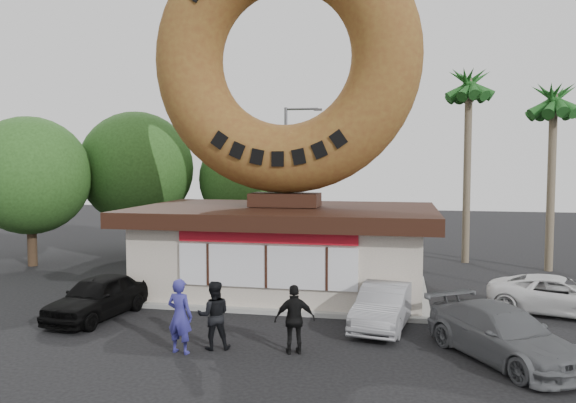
{
  "coord_description": "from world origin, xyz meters",
  "views": [
    {
      "loc": [
        4.25,
        -14.76,
        4.96
      ],
      "look_at": [
        0.51,
        4.0,
        3.62
      ],
      "focal_mm": 35.0,
      "sensor_mm": 36.0,
      "label": 1
    }
  ],
  "objects_px": {
    "car_black": "(98,297)",
    "car_silver": "(384,306)",
    "car_white": "(559,295)",
    "person_left": "(180,316)",
    "person_right": "(295,319)",
    "giant_donut": "(285,58)",
    "person_center": "(214,315)",
    "donut_shop": "(285,246)",
    "street_lamp": "(288,171)",
    "car_grey": "(503,334)"
  },
  "relations": [
    {
      "from": "car_black",
      "to": "car_silver",
      "type": "bearing_deg",
      "value": 12.15
    },
    {
      "from": "car_white",
      "to": "person_left",
      "type": "bearing_deg",
      "value": 134.86
    },
    {
      "from": "person_right",
      "to": "car_silver",
      "type": "relative_size",
      "value": 0.46
    },
    {
      "from": "giant_donut",
      "to": "person_center",
      "type": "xyz_separation_m",
      "value": [
        -0.54,
        -6.79,
        -7.93
      ]
    },
    {
      "from": "donut_shop",
      "to": "street_lamp",
      "type": "relative_size",
      "value": 1.4
    },
    {
      "from": "person_left",
      "to": "car_white",
      "type": "distance_m",
      "value": 12.28
    },
    {
      "from": "car_silver",
      "to": "street_lamp",
      "type": "bearing_deg",
      "value": 121.73
    },
    {
      "from": "car_silver",
      "to": "car_grey",
      "type": "distance_m",
      "value": 3.78
    },
    {
      "from": "giant_donut",
      "to": "person_right",
      "type": "xyz_separation_m",
      "value": [
        1.63,
        -6.73,
        -7.94
      ]
    },
    {
      "from": "street_lamp",
      "to": "car_silver",
      "type": "height_order",
      "value": "street_lamp"
    },
    {
      "from": "giant_donut",
      "to": "car_white",
      "type": "xyz_separation_m",
      "value": [
        9.42,
        -1.3,
        -8.22
      ]
    },
    {
      "from": "donut_shop",
      "to": "person_left",
      "type": "bearing_deg",
      "value": -100.2
    },
    {
      "from": "donut_shop",
      "to": "person_right",
      "type": "xyz_separation_m",
      "value": [
        1.63,
        -6.71,
        -0.86
      ]
    },
    {
      "from": "giant_donut",
      "to": "street_lamp",
      "type": "xyz_separation_m",
      "value": [
        -1.86,
        10.0,
        -4.36
      ]
    },
    {
      "from": "donut_shop",
      "to": "person_right",
      "type": "bearing_deg",
      "value": -76.33
    },
    {
      "from": "car_black",
      "to": "car_white",
      "type": "distance_m",
      "value": 14.96
    },
    {
      "from": "person_center",
      "to": "person_right",
      "type": "xyz_separation_m",
      "value": [
        2.18,
        0.06,
        -0.01
      ]
    },
    {
      "from": "car_black",
      "to": "person_left",
      "type": "bearing_deg",
      "value": -26.97
    },
    {
      "from": "street_lamp",
      "to": "car_black",
      "type": "height_order",
      "value": "street_lamp"
    },
    {
      "from": "giant_donut",
      "to": "person_left",
      "type": "distance_m",
      "value": 10.78
    },
    {
      "from": "person_left",
      "to": "giant_donut",
      "type": "bearing_deg",
      "value": -88.7
    },
    {
      "from": "street_lamp",
      "to": "person_right",
      "type": "distance_m",
      "value": 17.46
    },
    {
      "from": "car_silver",
      "to": "giant_donut",
      "type": "bearing_deg",
      "value": 144.16
    },
    {
      "from": "giant_donut",
      "to": "car_grey",
      "type": "height_order",
      "value": "giant_donut"
    },
    {
      "from": "person_right",
      "to": "car_silver",
      "type": "distance_m",
      "value": 3.62
    },
    {
      "from": "car_black",
      "to": "giant_donut",
      "type": "bearing_deg",
      "value": 49.25
    },
    {
      "from": "person_left",
      "to": "car_black",
      "type": "relative_size",
      "value": 0.49
    },
    {
      "from": "donut_shop",
      "to": "car_black",
      "type": "distance_m",
      "value": 7.02
    },
    {
      "from": "car_silver",
      "to": "person_left",
      "type": "bearing_deg",
      "value": -137.15
    },
    {
      "from": "street_lamp",
      "to": "person_center",
      "type": "height_order",
      "value": "street_lamp"
    },
    {
      "from": "street_lamp",
      "to": "person_center",
      "type": "xyz_separation_m",
      "value": [
        1.31,
        -16.79,
        -3.57
      ]
    },
    {
      "from": "donut_shop",
      "to": "street_lamp",
      "type": "height_order",
      "value": "street_lamp"
    },
    {
      "from": "car_black",
      "to": "person_center",
      "type": "bearing_deg",
      "value": -17.62
    },
    {
      "from": "donut_shop",
      "to": "car_silver",
      "type": "height_order",
      "value": "donut_shop"
    },
    {
      "from": "donut_shop",
      "to": "giant_donut",
      "type": "relative_size",
      "value": 1.11
    },
    {
      "from": "car_grey",
      "to": "giant_donut",
      "type": "bearing_deg",
      "value": 105.63
    },
    {
      "from": "person_left",
      "to": "person_right",
      "type": "relative_size",
      "value": 1.09
    },
    {
      "from": "giant_donut",
      "to": "car_grey",
      "type": "xyz_separation_m",
      "value": [
        6.84,
        -6.16,
        -8.17
      ]
    },
    {
      "from": "car_black",
      "to": "car_grey",
      "type": "bearing_deg",
      "value": 0.0
    },
    {
      "from": "car_grey",
      "to": "car_silver",
      "type": "bearing_deg",
      "value": 110.33
    },
    {
      "from": "car_grey",
      "to": "car_white",
      "type": "height_order",
      "value": "car_grey"
    },
    {
      "from": "person_left",
      "to": "car_white",
      "type": "xyz_separation_m",
      "value": [
        10.72,
        5.97,
        -0.37
      ]
    },
    {
      "from": "person_center",
      "to": "car_white",
      "type": "xyz_separation_m",
      "value": [
        9.96,
        5.49,
        -0.3
      ]
    },
    {
      "from": "person_right",
      "to": "car_black",
      "type": "xyz_separation_m",
      "value": [
        -6.79,
        2.07,
        -0.22
      ]
    },
    {
      "from": "car_black",
      "to": "car_silver",
      "type": "xyz_separation_m",
      "value": [
        8.99,
        0.78,
        -0.04
      ]
    },
    {
      "from": "car_grey",
      "to": "person_right",
      "type": "bearing_deg",
      "value": 153.8
    },
    {
      "from": "car_silver",
      "to": "car_white",
      "type": "distance_m",
      "value": 6.15
    },
    {
      "from": "car_grey",
      "to": "donut_shop",
      "type": "bearing_deg",
      "value": 105.71
    },
    {
      "from": "giant_donut",
      "to": "car_silver",
      "type": "xyz_separation_m",
      "value": [
        3.84,
        -3.87,
        -8.19
      ]
    },
    {
      "from": "person_right",
      "to": "car_black",
      "type": "relative_size",
      "value": 0.45
    }
  ]
}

